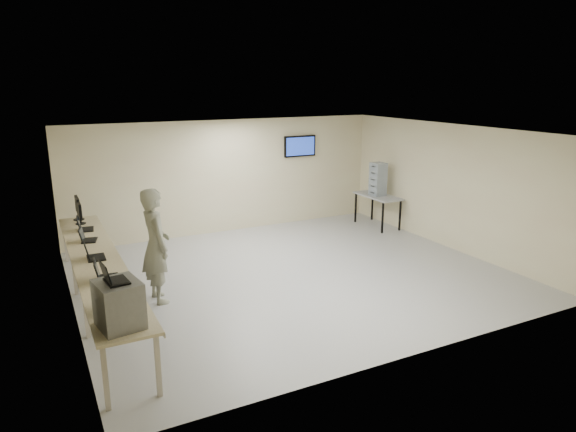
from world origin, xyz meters
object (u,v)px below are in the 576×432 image
workbench (98,263)px  soldier (156,246)px  side_table (378,198)px  equipment_box (119,304)px

workbench → soldier: bearing=-1.1°
side_table → workbench: bearing=-163.6°
soldier → equipment_box: bearing=154.2°
workbench → equipment_box: (-0.06, -2.61, 0.35)m
side_table → soldier: bearing=-161.1°
soldier → workbench: bearing=84.4°
equipment_box → side_table: bearing=23.6°
soldier → side_table: size_ratio=1.44×
equipment_box → soldier: size_ratio=0.28×
workbench → equipment_box: 2.64m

